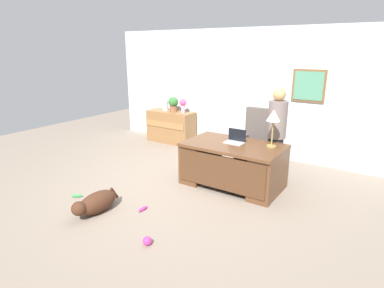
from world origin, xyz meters
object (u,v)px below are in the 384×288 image
at_px(armchair, 257,145).
at_px(dog_toy_bone, 143,209).
at_px(vase_with_flowers, 183,104).
at_px(dog_toy_ball, 147,241).
at_px(credenza, 171,127).
at_px(dog_toy_plush, 77,196).
at_px(laptop, 235,139).
at_px(desk_lamp, 273,118).
at_px(vase_empty, 166,106).
at_px(person_standing, 276,134).
at_px(desk, 232,164).
at_px(dog_lying, 96,203).
at_px(potted_plant, 173,104).

xyz_separation_m(armchair, dog_toy_bone, (-0.75, -2.38, -0.50)).
height_order(armchair, vase_with_flowers, armchair).
relative_size(dog_toy_ball, dog_toy_bone, 0.63).
xyz_separation_m(credenza, dog_toy_plush, (0.65, -3.34, -0.37)).
distance_m(laptop, desk_lamp, 0.74).
bearing_deg(dog_toy_bone, vase_empty, 122.66).
xyz_separation_m(armchair, vase_with_flowers, (-2.20, 0.70, 0.48)).
xyz_separation_m(vase_with_flowers, dog_toy_plush, (0.28, -3.34, -0.97)).
height_order(person_standing, dog_toy_ball, person_standing).
xyz_separation_m(desk, credenza, (-2.50, 1.57, -0.01)).
relative_size(credenza, dog_lying, 1.48).
height_order(vase_with_flowers, dog_toy_bone, vase_with_flowers).
bearing_deg(credenza, dog_lying, -69.59).
xyz_separation_m(credenza, dog_toy_bone, (1.82, -3.08, -0.37)).
xyz_separation_m(laptop, dog_toy_plush, (-1.82, -1.90, -0.77)).
bearing_deg(laptop, dog_toy_plush, -133.81).
relative_size(desk, dog_toy_plush, 9.84).
relative_size(person_standing, potted_plant, 4.57).
distance_m(desk, dog_toy_ball, 2.16).
height_order(person_standing, laptop, person_standing).
bearing_deg(dog_toy_ball, desk_lamp, 74.95).
relative_size(dog_toy_ball, dog_toy_plush, 0.66).
bearing_deg(armchair, person_standing, -26.90).
bearing_deg(person_standing, credenza, 163.01).
xyz_separation_m(dog_lying, vase_empty, (-1.46, 3.51, 0.75)).
bearing_deg(potted_plant, desk, -33.01).
bearing_deg(desk, vase_with_flowers, 143.59).
xyz_separation_m(desk_lamp, dog_toy_bone, (-1.26, -1.74, -1.20)).
relative_size(person_standing, dog_toy_ball, 14.99).
relative_size(dog_lying, dog_toy_bone, 4.70).
relative_size(vase_with_flowers, dog_toy_plush, 2.06).
height_order(laptop, desk_lamp, desk_lamp).
xyz_separation_m(dog_lying, vase_with_flowers, (-0.93, 3.51, 0.84)).
height_order(vase_empty, dog_toy_bone, vase_empty).
distance_m(credenza, potted_plant, 0.59).
height_order(potted_plant, dog_toy_plush, potted_plant).
bearing_deg(dog_toy_bone, person_standing, 61.41).
distance_m(laptop, dog_toy_bone, 1.93).
bearing_deg(dog_toy_ball, vase_empty, 125.12).
bearing_deg(dog_toy_plush, dog_toy_bone, 12.50).
distance_m(person_standing, dog_toy_bone, 2.60).
xyz_separation_m(desk, dog_toy_ball, (-0.05, -2.13, -0.34)).
bearing_deg(potted_plant, vase_with_flowers, 0.00).
relative_size(potted_plant, dog_toy_bone, 2.07).
distance_m(vase_with_flowers, vase_empty, 0.54).
bearing_deg(armchair, dog_toy_ball, -92.51).
bearing_deg(desk_lamp, desk, -159.03).
distance_m(person_standing, laptop, 0.74).
distance_m(desk, laptop, 0.42).
bearing_deg(dog_toy_ball, credenza, 123.46).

